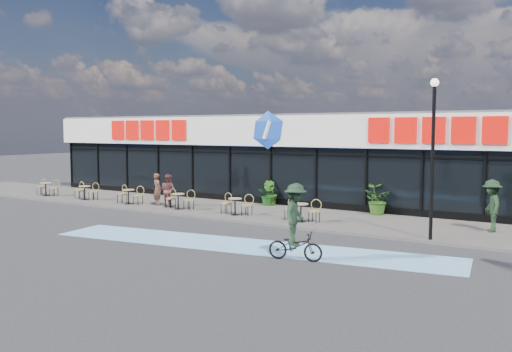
# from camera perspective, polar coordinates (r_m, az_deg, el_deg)

# --- Properties ---
(ground) EXTENTS (120.00, 120.00, 0.00)m
(ground) POSITION_cam_1_polar(r_m,az_deg,el_deg) (21.57, -7.99, -5.35)
(ground) COLOR #28282B
(ground) RESTS_ON ground
(sidewalk) EXTENTS (44.00, 5.00, 0.10)m
(sidewalk) POSITION_cam_1_polar(r_m,az_deg,el_deg) (25.12, -1.34, -3.73)
(sidewalk) COLOR #524F49
(sidewalk) RESTS_ON ground
(bike_lane) EXTENTS (14.17, 4.13, 0.01)m
(bike_lane) POSITION_cam_1_polar(r_m,az_deg,el_deg) (18.03, -1.28, -7.32)
(bike_lane) COLOR #72AAD8
(bike_lane) RESTS_ON ground
(building) EXTENTS (30.60, 6.57, 4.75)m
(building) POSITION_cam_1_polar(r_m,az_deg,el_deg) (29.55, 4.48, 2.02)
(building) COLOR black
(building) RESTS_ON ground
(lamp_post) EXTENTS (0.28, 0.28, 5.42)m
(lamp_post) POSITION_cam_1_polar(r_m,az_deg,el_deg) (19.08, 18.13, 3.09)
(lamp_post) COLOR black
(lamp_post) RESTS_ON sidewalk
(bistro_set_0) EXTENTS (1.54, 0.62, 0.90)m
(bistro_set_0) POSITION_cam_1_polar(r_m,az_deg,el_deg) (32.80, -21.12, -1.14)
(bistro_set_0) COLOR tan
(bistro_set_0) RESTS_ON sidewalk
(bistro_set_1) EXTENTS (1.54, 0.62, 0.90)m
(bistro_set_1) POSITION_cam_1_polar(r_m,az_deg,el_deg) (30.28, -17.45, -1.51)
(bistro_set_1) COLOR tan
(bistro_set_1) RESTS_ON sidewalk
(bistro_set_2) EXTENTS (1.54, 0.62, 0.90)m
(bistro_set_2) POSITION_cam_1_polar(r_m,az_deg,el_deg) (27.90, -13.14, -1.94)
(bistro_set_2) COLOR tan
(bistro_set_2) RESTS_ON sidewalk
(bistro_set_3) EXTENTS (1.54, 0.62, 0.90)m
(bistro_set_3) POSITION_cam_1_polar(r_m,az_deg,el_deg) (25.72, -8.06, -2.44)
(bistro_set_3) COLOR tan
(bistro_set_3) RESTS_ON sidewalk
(bistro_set_4) EXTENTS (1.54, 0.62, 0.90)m
(bistro_set_4) POSITION_cam_1_polar(r_m,az_deg,el_deg) (23.77, -2.09, -3.00)
(bistro_set_4) COLOR tan
(bistro_set_4) RESTS_ON sidewalk
(bistro_set_5) EXTENTS (1.54, 0.62, 0.90)m
(bistro_set_5) POSITION_cam_1_polar(r_m,az_deg,el_deg) (22.13, 4.86, -3.60)
(bistro_set_5) COLOR tan
(bistro_set_5) RESTS_ON sidewalk
(potted_plant_left) EXTENTS (1.06, 0.96, 1.04)m
(potted_plant_left) POSITION_cam_1_polar(r_m,az_deg,el_deg) (26.69, 1.33, -1.98)
(potted_plant_left) COLOR #154A15
(potted_plant_left) RESTS_ON sidewalk
(potted_plant_mid) EXTENTS (0.75, 0.64, 1.22)m
(potted_plant_mid) POSITION_cam_1_polar(r_m,az_deg,el_deg) (26.70, 1.53, -1.79)
(potted_plant_mid) COLOR #284F16
(potted_plant_mid) RESTS_ON sidewalk
(potted_plant_right) EXTENTS (1.19, 1.04, 1.31)m
(potted_plant_right) POSITION_cam_1_polar(r_m,az_deg,el_deg) (24.32, 12.51, -2.45)
(potted_plant_right) COLOR #2D5518
(potted_plant_right) RESTS_ON sidewalk
(patron_left) EXTENTS (0.67, 0.55, 1.58)m
(patron_left) POSITION_cam_1_polar(r_m,az_deg,el_deg) (27.08, -10.35, -1.39)
(patron_left) COLOR #503429
(patron_left) RESTS_ON sidewalk
(patron_right) EXTENTS (0.82, 0.67, 1.57)m
(patron_right) POSITION_cam_1_polar(r_m,az_deg,el_deg) (26.59, -9.22, -1.49)
(patron_right) COLOR brown
(patron_right) RESTS_ON sidewalk
(pedestrian_a) EXTENTS (1.11, 1.41, 1.92)m
(pedestrian_a) POSITION_cam_1_polar(r_m,az_deg,el_deg) (21.54, 23.56, -2.89)
(pedestrian_a) COLOR black
(pedestrian_a) RESTS_ON sidewalk
(cyclist_a) EXTENTS (1.71, 1.28, 2.28)m
(cyclist_a) POSITION_cam_1_polar(r_m,az_deg,el_deg) (15.88, 4.17, -5.24)
(cyclist_a) COLOR black
(cyclist_a) RESTS_ON ground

